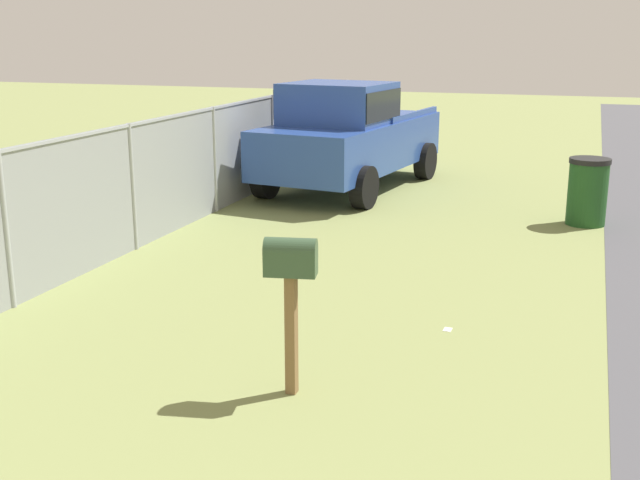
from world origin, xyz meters
The scene contains 5 objects.
mailbox centered at (5.96, 0.47, 1.09)m, with size 0.28×0.46×1.38m.
pickup_truck centered at (14.75, 2.65, 1.10)m, with size 5.10×2.77×2.09m.
trash_bin centered at (13.21, -1.83, 0.54)m, with size 0.65×0.65×1.08m.
fence_section centered at (10.87, 4.23, 0.97)m, with size 18.22×0.07×1.80m.
litter_wrapper_midfield_a centered at (7.87, -0.55, 0.00)m, with size 0.12×0.08×0.01m, color silver.
Camera 1 is at (0.09, -1.79, 3.03)m, focal length 44.45 mm.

